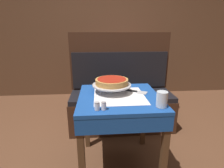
# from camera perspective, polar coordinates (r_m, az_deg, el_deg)

# --- Properties ---
(ground_plane) EXTENTS (14.00, 14.00, 0.00)m
(ground_plane) POSITION_cam_1_polar(r_m,az_deg,el_deg) (1.94, 2.11, -24.66)
(ground_plane) COLOR brown
(dining_table_front) EXTENTS (0.71, 0.71, 0.74)m
(dining_table_front) POSITION_cam_1_polar(r_m,az_deg,el_deg) (1.59, 2.36, -7.34)
(dining_table_front) COLOR #194799
(dining_table_front) RESTS_ON ground_plane
(dining_table_rear) EXTENTS (0.79, 0.79, 0.74)m
(dining_table_rear) POSITION_cam_1_polar(r_m,az_deg,el_deg) (3.13, 3.77, 4.76)
(dining_table_rear) COLOR red
(dining_table_rear) RESTS_ON ground_plane
(booth_bench) EXTENTS (1.36, 0.52, 1.27)m
(booth_bench) POSITION_cam_1_polar(r_m,az_deg,el_deg) (2.42, 2.96, -5.65)
(booth_bench) COLOR #3D2316
(booth_bench) RESTS_ON ground_plane
(back_wall_panel) EXTENTS (6.00, 0.04, 2.40)m
(back_wall_panel) POSITION_cam_1_polar(r_m,az_deg,el_deg) (3.58, -1.74, 15.56)
(back_wall_panel) COLOR brown
(back_wall_panel) RESTS_ON ground_plane
(pizza_pan_stand) EXTENTS (0.36, 0.36, 0.08)m
(pizza_pan_stand) POSITION_cam_1_polar(r_m,az_deg,el_deg) (1.62, -0.08, -0.42)
(pizza_pan_stand) COLOR #ADADB2
(pizza_pan_stand) RESTS_ON dining_table_front
(deep_dish_pizza) EXTENTS (0.30, 0.30, 0.05)m
(deep_dish_pizza) POSITION_cam_1_polar(r_m,az_deg,el_deg) (1.61, -0.08, 0.83)
(deep_dish_pizza) COLOR #C68E47
(deep_dish_pizza) RESTS_ON pizza_pan_stand
(pizza_server) EXTENTS (0.26, 0.17, 0.01)m
(pizza_server) POSITION_cam_1_polar(r_m,az_deg,el_deg) (1.66, 7.08, -2.33)
(pizza_server) COLOR #BCBCC1
(pizza_server) RESTS_ON dining_table_front
(water_glass_near) EXTENTS (0.08, 0.08, 0.12)m
(water_glass_near) POSITION_cam_1_polar(r_m,az_deg,el_deg) (1.36, 15.97, -4.82)
(water_glass_near) COLOR silver
(water_glass_near) RESTS_ON dining_table_front
(salt_shaker) EXTENTS (0.04, 0.04, 0.06)m
(salt_shaker) POSITION_cam_1_polar(r_m,az_deg,el_deg) (1.27, -4.87, -7.16)
(salt_shaker) COLOR silver
(salt_shaker) RESTS_ON dining_table_front
(pepper_shaker) EXTENTS (0.04, 0.04, 0.06)m
(pepper_shaker) POSITION_cam_1_polar(r_m,az_deg,el_deg) (1.27, -2.72, -7.10)
(pepper_shaker) COLOR silver
(pepper_shaker) RESTS_ON dining_table_front
(condiment_caddy) EXTENTS (0.13, 0.13, 0.17)m
(condiment_caddy) POSITION_cam_1_polar(r_m,az_deg,el_deg) (3.07, 5.28, 7.56)
(condiment_caddy) COLOR black
(condiment_caddy) RESTS_ON dining_table_rear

